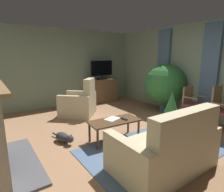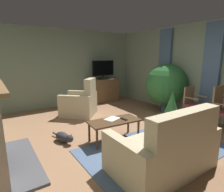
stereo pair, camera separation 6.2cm
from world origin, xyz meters
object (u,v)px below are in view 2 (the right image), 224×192
at_px(armchair_beside_cabinet, 80,104).
at_px(potted_plant_on_hearth_side, 171,111).
at_px(folded_newspaper, 112,119).
at_px(side_chair_mid_row, 193,103).
at_px(sofa_floral, 165,150).
at_px(television, 103,69).
at_px(tv_cabinet, 103,91).
at_px(tv_remote, 124,119).
at_px(side_chair_tucked_against_wall, 224,109).
at_px(potted_plant_leafy_by_curtain, 166,85).
at_px(cat, 64,137).
at_px(coffee_table, 114,123).

xyz_separation_m(armchair_beside_cabinet, potted_plant_on_hearth_side, (1.00, -2.41, 0.21)).
height_order(folded_newspaper, side_chair_mid_row, side_chair_mid_row).
bearing_deg(sofa_floral, folded_newspaper, 91.66).
height_order(television, potted_plant_on_hearth_side, television).
distance_m(tv_cabinet, tv_remote, 3.26).
xyz_separation_m(folded_newspaper, side_chair_mid_row, (2.28, -0.33, 0.07)).
height_order(television, sofa_floral, television).
distance_m(tv_cabinet, potted_plant_on_hearth_side, 3.43).
relative_size(tv_remote, side_chair_tucked_against_wall, 0.17).
relative_size(tv_cabinet, side_chair_mid_row, 1.29).
bearing_deg(side_chair_tucked_against_wall, potted_plant_leafy_by_curtain, 86.20).
distance_m(side_chair_tucked_against_wall, cat, 3.53).
distance_m(coffee_table, potted_plant_on_hearth_side, 1.24).
relative_size(sofa_floral, cat, 2.25).
distance_m(armchair_beside_cabinet, side_chair_mid_row, 3.07).
xyz_separation_m(tv_cabinet, folded_newspaper, (-1.46, -2.83, 0.03)).
relative_size(armchair_beside_cabinet, potted_plant_on_hearth_side, 1.28).
bearing_deg(potted_plant_on_hearth_side, coffee_table, 157.34).
bearing_deg(side_chair_tucked_against_wall, tv_remote, 156.46).
xyz_separation_m(potted_plant_on_hearth_side, potted_plant_leafy_by_curtain, (1.27, 1.24, 0.30)).
xyz_separation_m(folded_newspaper, potted_plant_leafy_by_curtain, (2.39, 0.67, 0.41)).
bearing_deg(armchair_beside_cabinet, potted_plant_on_hearth_side, -67.39).
height_order(sofa_floral, cat, sofa_floral).
bearing_deg(potted_plant_leafy_by_curtain, tv_cabinet, 113.28).
bearing_deg(coffee_table, tv_remote, -18.41).
bearing_deg(folded_newspaper, cat, 137.92).
xyz_separation_m(tv_cabinet, potted_plant_leafy_by_curtain, (0.93, -2.16, 0.44)).
xyz_separation_m(tv_cabinet, television, (0.00, -0.05, 0.81)).
relative_size(armchair_beside_cabinet, side_chair_mid_row, 1.34).
bearing_deg(potted_plant_on_hearth_side, sofa_floral, -144.16).
bearing_deg(armchair_beside_cabinet, cat, -125.11).
bearing_deg(folded_newspaper, potted_plant_leafy_by_curtain, -2.77).
bearing_deg(tv_remote, sofa_floral, -11.74).
height_order(tv_remote, side_chair_mid_row, side_chair_mid_row).
xyz_separation_m(side_chair_mid_row, potted_plant_leafy_by_curtain, (0.12, 1.00, 0.34)).
height_order(tv_cabinet, side_chair_mid_row, side_chair_mid_row).
distance_m(coffee_table, cat, 1.05).
distance_m(tv_cabinet, cat, 3.41).
xyz_separation_m(sofa_floral, cat, (-0.94, 1.75, -0.22)).
height_order(coffee_table, folded_newspaper, folded_newspaper).
xyz_separation_m(coffee_table, tv_remote, (0.19, -0.06, 0.06)).
distance_m(sofa_floral, potted_plant_on_hearth_side, 1.35).
bearing_deg(tv_remote, armchair_beside_cabinet, 176.66).
bearing_deg(cat, armchair_beside_cabinet, 54.89).
bearing_deg(television, potted_plant_leafy_by_curtain, -66.20).
relative_size(coffee_table, side_chair_mid_row, 1.16).
bearing_deg(side_chair_tucked_against_wall, tv_cabinet, 101.77).
distance_m(television, folded_newspaper, 3.24).
height_order(coffee_table, side_chair_tucked_against_wall, side_chair_tucked_against_wall).
bearing_deg(cat, tv_remote, -27.32).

